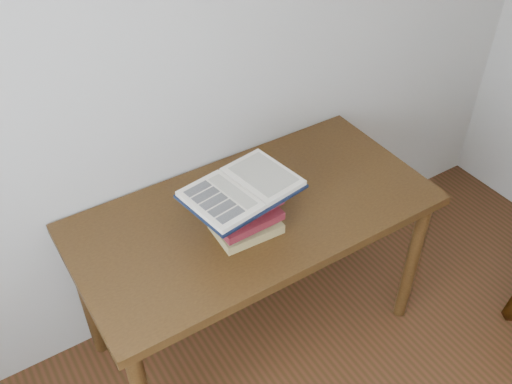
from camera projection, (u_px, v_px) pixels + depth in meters
desk at (254, 228)px, 2.28m from camera, size 1.42×0.71×0.76m
book_stack at (245, 212)px, 2.08m from camera, size 0.25×0.19×0.19m
open_book at (242, 189)px, 2.01m from camera, size 0.43×0.33×0.03m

